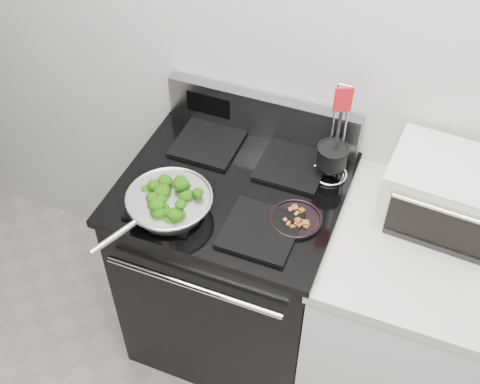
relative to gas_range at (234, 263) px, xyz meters
The scene contains 8 objects.
back_wall 0.97m from the gas_range, 48.22° to the left, with size 4.00×0.02×2.70m, color silver.
gas_range is the anchor object (origin of this frame).
counter 0.69m from the gas_range, ahead, with size 0.62×0.68×0.92m.
skillet 0.57m from the gas_range, 125.30° to the right, with size 0.30×0.45×0.06m.
broccoli_pile 0.59m from the gas_range, 125.44° to the right, with size 0.23×0.23×0.08m, color #0F3104, non-canonical shape.
bacon_plate 0.55m from the gas_range, 17.40° to the right, with size 0.18×0.18×0.04m.
utensil_holder 0.64m from the gas_range, 29.42° to the left, with size 0.13×0.13×0.40m.
toaster_oven 0.92m from the gas_range, 11.37° to the left, with size 0.43×0.34×0.23m.
Camera 1 is at (0.29, 0.01, 2.47)m, focal length 45.00 mm.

